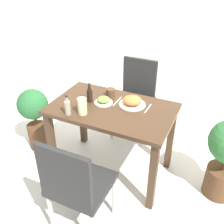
# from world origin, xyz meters

# --- Properties ---
(ground_plane) EXTENTS (16.00, 16.00, 0.00)m
(ground_plane) POSITION_xyz_m (0.00, 0.00, 0.00)
(ground_plane) COLOR silver
(wall_back) EXTENTS (8.00, 0.05, 2.60)m
(wall_back) POSITION_xyz_m (0.00, 1.29, 1.30)
(wall_back) COLOR white
(wall_back) RESTS_ON ground_plane
(dining_table) EXTENTS (1.10, 0.67, 0.74)m
(dining_table) POSITION_xyz_m (0.00, 0.00, 0.62)
(dining_table) COLOR #3D2819
(dining_table) RESTS_ON ground_plane
(chair_near) EXTENTS (0.42, 0.42, 0.90)m
(chair_near) POSITION_xyz_m (0.06, -0.74, 0.51)
(chair_near) COLOR black
(chair_near) RESTS_ON ground_plane
(chair_far) EXTENTS (0.42, 0.42, 0.90)m
(chair_far) POSITION_xyz_m (-0.05, 0.74, 0.51)
(chair_far) COLOR black
(chair_far) RESTS_ON ground_plane
(food_plate) EXTENTS (0.24, 0.24, 0.08)m
(food_plate) POSITION_xyz_m (0.15, 0.11, 0.77)
(food_plate) COLOR beige
(food_plate) RESTS_ON dining_table
(side_plate) EXTENTS (0.17, 0.17, 0.06)m
(side_plate) POSITION_xyz_m (-0.10, 0.03, 0.76)
(side_plate) COLOR beige
(side_plate) RESTS_ON dining_table
(drink_cup) EXTENTS (0.08, 0.08, 0.07)m
(drink_cup) POSITION_xyz_m (-0.11, 0.19, 0.77)
(drink_cup) COLOR #4C331E
(drink_cup) RESTS_ON dining_table
(juice_glass) EXTENTS (0.08, 0.08, 0.14)m
(juice_glass) POSITION_xyz_m (-0.18, -0.20, 0.81)
(juice_glass) COLOR beige
(juice_glass) RESTS_ON dining_table
(sauce_bottle) EXTENTS (0.05, 0.05, 0.19)m
(sauce_bottle) POSITION_xyz_m (-0.23, 0.01, 0.81)
(sauce_bottle) COLOR black
(sauce_bottle) RESTS_ON dining_table
(condiment_bottle) EXTENTS (0.05, 0.05, 0.19)m
(condiment_bottle) POSITION_xyz_m (-0.29, -0.27, 0.81)
(condiment_bottle) COLOR gray
(condiment_bottle) RESTS_ON dining_table
(fork_utensil) EXTENTS (0.01, 0.18, 0.00)m
(fork_utensil) POSITION_xyz_m (-0.00, 0.11, 0.74)
(fork_utensil) COLOR silver
(fork_utensil) RESTS_ON dining_table
(spoon_utensil) EXTENTS (0.01, 0.17, 0.00)m
(spoon_utensil) POSITION_xyz_m (0.30, 0.11, 0.74)
(spoon_utensil) COLOR silver
(spoon_utensil) RESTS_ON dining_table
(potted_plant_left) EXTENTS (0.32, 0.32, 0.72)m
(potted_plant_left) POSITION_xyz_m (-0.91, -0.02, 0.44)
(potted_plant_left) COLOR #51331E
(potted_plant_left) RESTS_ON ground_plane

